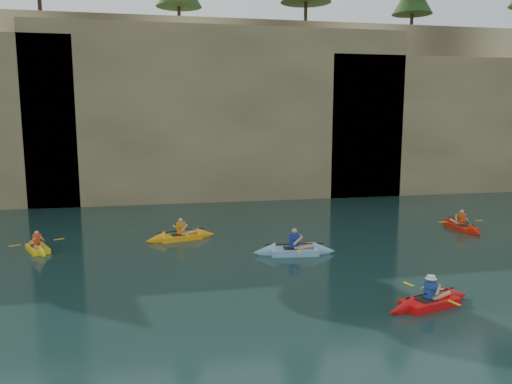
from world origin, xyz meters
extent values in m
plane|color=black|center=(0.00, 0.00, 0.00)|extent=(160.00, 160.00, 0.00)
cube|color=tan|center=(0.00, 30.00, 6.00)|extent=(70.00, 16.00, 12.00)
cube|color=#95825A|center=(2.00, 22.60, 5.70)|extent=(24.00, 2.40, 11.40)
cube|color=#95825A|center=(22.00, 22.60, 4.92)|extent=(26.00, 2.40, 9.84)
cube|color=black|center=(-4.00, 21.95, 1.60)|extent=(3.50, 1.00, 3.20)
cube|color=black|center=(10.00, 21.95, 2.25)|extent=(5.00, 1.00, 4.50)
cube|color=red|center=(5.33, 2.82, 0.14)|extent=(2.55, 1.40, 0.28)
cone|color=red|center=(6.43, 3.14, 0.14)|extent=(1.03, 0.94, 0.73)
cone|color=red|center=(4.23, 2.51, 0.14)|extent=(1.03, 0.94, 0.73)
cube|color=black|center=(5.18, 2.78, 0.25)|extent=(0.65, 0.59, 0.04)
cube|color=#1B4198|center=(5.33, 2.82, 0.51)|extent=(0.36, 0.28, 0.46)
sphere|color=tan|center=(5.33, 2.82, 0.85)|extent=(0.19, 0.19, 0.19)
cylinder|color=black|center=(5.33, 2.82, 0.42)|extent=(1.87, 0.57, 0.04)
cube|color=yellow|center=(5.09, 3.66, 0.42)|extent=(0.19, 0.43, 0.02)
cube|color=yellow|center=(5.57, 1.99, 0.42)|extent=(0.19, 0.43, 0.02)
cylinder|color=white|center=(5.33, 2.82, 0.88)|extent=(0.33, 0.33, 0.09)
cube|color=#FF9E10|center=(-1.45, 12.24, 0.14)|extent=(2.61, 1.35, 0.27)
cone|color=#FF9E10|center=(-0.31, 12.52, 0.14)|extent=(1.03, 0.93, 0.74)
cone|color=#FF9E10|center=(-2.58, 11.96, 0.14)|extent=(1.03, 0.93, 0.74)
cube|color=black|center=(-1.59, 12.20, 0.24)|extent=(0.65, 0.58, 0.04)
cube|color=orange|center=(-1.45, 12.24, 0.53)|extent=(0.38, 0.29, 0.50)
sphere|color=tan|center=(-1.45, 12.24, 0.89)|extent=(0.21, 0.21, 0.21)
cylinder|color=black|center=(-1.45, 12.24, 0.41)|extent=(2.14, 0.56, 0.04)
cube|color=yellow|center=(-1.69, 13.21, 0.41)|extent=(0.18, 0.43, 0.02)
cube|color=yellow|center=(-1.21, 11.27, 0.41)|extent=(0.18, 0.43, 0.02)
cube|color=#7FB2D4|center=(2.91, 8.91, 0.15)|extent=(2.69, 1.15, 0.30)
cone|color=#7FB2D4|center=(4.12, 8.76, 0.15)|extent=(1.01, 0.91, 0.81)
cone|color=#7FB2D4|center=(1.69, 9.06, 0.15)|extent=(1.01, 0.91, 0.81)
cube|color=black|center=(2.76, 8.93, 0.27)|extent=(0.61, 0.57, 0.04)
cube|color=navy|center=(2.91, 8.91, 0.58)|extent=(0.39, 0.28, 0.54)
sphere|color=tan|center=(2.91, 8.91, 0.97)|extent=(0.23, 0.23, 0.23)
cylinder|color=black|center=(2.91, 8.91, 0.44)|extent=(2.37, 0.32, 0.04)
cube|color=yellow|center=(3.04, 10.00, 0.44)|extent=(0.13, 0.43, 0.02)
cube|color=yellow|center=(2.78, 7.83, 0.44)|extent=(0.13, 0.43, 0.02)
cube|color=red|center=(12.16, 11.55, 0.13)|extent=(0.80, 2.55, 0.27)
cone|color=red|center=(12.17, 12.75, 0.13)|extent=(0.74, 0.91, 0.73)
cone|color=red|center=(12.14, 10.36, 0.13)|extent=(0.74, 0.91, 0.73)
cube|color=black|center=(12.16, 11.40, 0.24)|extent=(0.47, 0.56, 0.04)
cube|color=#D64712|center=(12.16, 11.55, 0.52)|extent=(0.22, 0.34, 0.49)
sphere|color=tan|center=(12.16, 11.55, 0.88)|extent=(0.21, 0.21, 0.21)
cylinder|color=black|center=(12.16, 11.55, 0.41)|extent=(0.06, 2.17, 0.04)
cube|color=yellow|center=(11.17, 11.57, 0.41)|extent=(0.42, 0.09, 0.02)
cube|color=yellow|center=(13.14, 11.54, 0.41)|extent=(0.42, 0.09, 0.02)
cube|color=yellow|center=(-7.35, 11.50, 0.12)|extent=(1.47, 2.13, 0.24)
cone|color=yellow|center=(-6.95, 10.63, 0.12)|extent=(0.89, 0.92, 0.65)
cone|color=yellow|center=(-7.75, 12.37, 0.12)|extent=(0.89, 0.92, 0.65)
cube|color=black|center=(-7.41, 11.64, 0.21)|extent=(0.60, 0.67, 0.04)
cube|color=red|center=(-7.35, 11.50, 0.46)|extent=(0.30, 0.35, 0.44)
sphere|color=tan|center=(-7.35, 11.50, 0.78)|extent=(0.18, 0.18, 0.18)
cylinder|color=black|center=(-7.35, 11.50, 0.38)|extent=(0.84, 1.77, 0.04)
cube|color=yellow|center=(-6.56, 11.86, 0.38)|extent=(0.42, 0.25, 0.02)
cube|color=yellow|center=(-8.14, 11.14, 0.38)|extent=(0.42, 0.25, 0.02)
camera|label=1|loc=(-2.49, -9.88, 5.64)|focal=35.00mm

